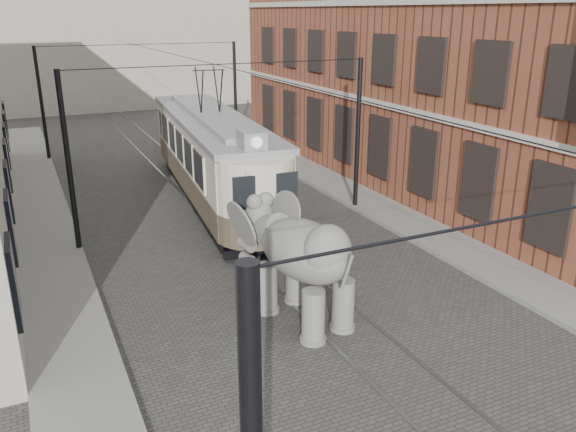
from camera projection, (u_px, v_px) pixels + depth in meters
name	position (u px, v px, depth m)	size (l,w,h in m)	color
ground	(308.00, 292.00, 16.84)	(120.00, 120.00, 0.00)	#3E3C39
tram_rails	(308.00, 292.00, 16.83)	(1.54, 80.00, 0.02)	slate
sidewalk_right	(471.00, 255.00, 19.20)	(2.00, 60.00, 0.15)	slate
sidewalk_left	(69.00, 341.00, 14.22)	(2.00, 60.00, 0.15)	slate
brick_building	(434.00, 49.00, 26.94)	(8.00, 26.00, 12.00)	brown
distant_block	(92.00, 20.00, 48.74)	(28.00, 10.00, 14.00)	gray
catenary	(238.00, 155.00, 20.04)	(11.00, 30.20, 6.00)	black
tram	(211.00, 136.00, 24.29)	(2.85, 13.80, 5.48)	beige
elephant	(304.00, 267.00, 14.85)	(2.73, 4.95, 3.03)	slate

